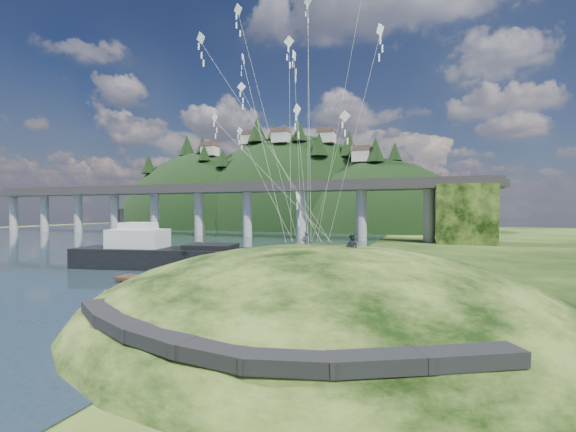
% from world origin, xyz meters
% --- Properties ---
extents(ground, '(320.00, 320.00, 0.00)m').
position_xyz_m(ground, '(0.00, 0.00, 0.00)').
color(ground, black).
rests_on(ground, ground).
extents(grass_hill, '(36.00, 32.00, 13.00)m').
position_xyz_m(grass_hill, '(8.00, 2.00, -1.50)').
color(grass_hill, black).
rests_on(grass_hill, ground).
extents(footpath, '(22.29, 5.84, 0.83)m').
position_xyz_m(footpath, '(7.46, -9.74, 2.08)').
color(footpath, black).
rests_on(footpath, ground).
extents(bridge, '(160.00, 11.00, 15.00)m').
position_xyz_m(bridge, '(-26.46, 70.07, 9.70)').
color(bridge, '#2D2B2B').
rests_on(bridge, ground).
extents(far_ridge, '(153.00, 70.00, 94.50)m').
position_xyz_m(far_ridge, '(-43.58, 122.17, -7.44)').
color(far_ridge, black).
rests_on(far_ridge, ground).
extents(work_barge, '(22.59, 10.23, 7.64)m').
position_xyz_m(work_barge, '(-18.04, 16.44, 1.91)').
color(work_barge, black).
rests_on(work_barge, ground).
extents(wooden_dock, '(13.80, 2.89, 0.98)m').
position_xyz_m(wooden_dock, '(-8.53, 7.29, 0.43)').
color(wooden_dock, '#321D14').
rests_on(wooden_dock, ground).
extents(kite_flyers, '(4.93, 3.05, 1.99)m').
position_xyz_m(kite_flyers, '(8.75, 2.96, 5.90)').
color(kite_flyers, '#262A33').
rests_on(kite_flyers, ground).
extents(kite_swarm, '(14.33, 11.19, 20.35)m').
position_xyz_m(kite_swarm, '(5.09, 2.70, 18.67)').
color(kite_swarm, white).
rests_on(kite_swarm, ground).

